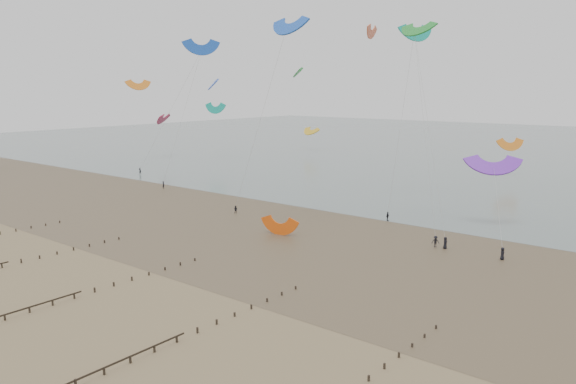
# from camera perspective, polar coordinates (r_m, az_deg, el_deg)

# --- Properties ---
(ground) EXTENTS (500.00, 500.00, 0.00)m
(ground) POSITION_cam_1_polar(r_m,az_deg,el_deg) (76.62, -18.24, -8.21)
(ground) COLOR brown
(ground) RESTS_ON ground
(sea_and_shore) EXTENTS (500.00, 665.00, 0.03)m
(sea_and_shore) POSITION_cam_1_polar(r_m,az_deg,el_deg) (101.18, -3.03, -3.15)
(sea_and_shore) COLOR #475654
(sea_and_shore) RESTS_ON ground
(kitesurfer_lead) EXTENTS (0.73, 0.55, 1.79)m
(kitesurfer_lead) POSITION_cam_1_polar(r_m,az_deg,el_deg) (138.65, -12.54, 0.72)
(kitesurfer_lead) COLOR black
(kitesurfer_lead) RESTS_ON ground
(kitesurfers) EXTENTS (147.52, 19.82, 1.86)m
(kitesurfers) POSITION_cam_1_polar(r_m,az_deg,el_deg) (92.72, 16.95, -4.34)
(kitesurfers) COLOR black
(kitesurfers) RESTS_ON ground
(grounded_kite) EXTENTS (6.58, 5.49, 3.27)m
(grounded_kite) POSITION_cam_1_polar(r_m,az_deg,el_deg) (93.08, -0.88, -4.36)
(grounded_kite) COLOR #E9530E
(grounded_kite) RESTS_ON ground
(kites_airborne) EXTENTS (232.55, 113.64, 40.43)m
(kites_airborne) POSITION_cam_1_polar(r_m,az_deg,el_deg) (151.03, 6.45, 9.77)
(kites_airborne) COLOR #E5562D
(kites_airborne) RESTS_ON ground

